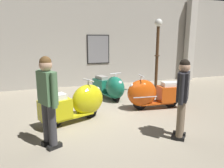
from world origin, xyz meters
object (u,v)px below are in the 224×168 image
at_px(scooter_1, 111,87).
at_px(scooter_2, 151,94).
at_px(scooter_0, 79,103).
at_px(visitor_1, 183,94).
at_px(lamppost, 157,55).
at_px(visitor_0, 48,96).

distance_m(scooter_1, scooter_2, 1.52).
bearing_deg(scooter_1, scooter_2, 15.78).
xyz_separation_m(scooter_0, visitor_1, (1.80, -1.62, 0.48)).
relative_size(scooter_0, lamppost, 0.64).
height_order(scooter_0, visitor_1, visitor_1).
distance_m(scooter_0, scooter_1, 2.04).
distance_m(scooter_0, scooter_2, 2.15).
height_order(visitor_0, visitor_1, visitor_0).
xyz_separation_m(lamppost, visitor_0, (-3.92, -2.83, -0.46)).
bearing_deg(lamppost, scooter_0, -151.80).
distance_m(lamppost, visitor_1, 3.63).
bearing_deg(lamppost, scooter_2, -125.12).
relative_size(scooter_0, visitor_1, 1.06).
bearing_deg(scooter_2, scooter_1, -52.48).
bearing_deg(visitor_0, lamppost, 10.49).
bearing_deg(scooter_0, scooter_1, 28.44).
height_order(scooter_2, visitor_0, visitor_0).
relative_size(scooter_1, scooter_2, 0.95).
distance_m(scooter_2, visitor_1, 1.94).
relative_size(visitor_0, visitor_1, 1.05).
relative_size(scooter_1, visitor_1, 0.99).
xyz_separation_m(scooter_1, visitor_1, (0.46, -3.15, 0.51)).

